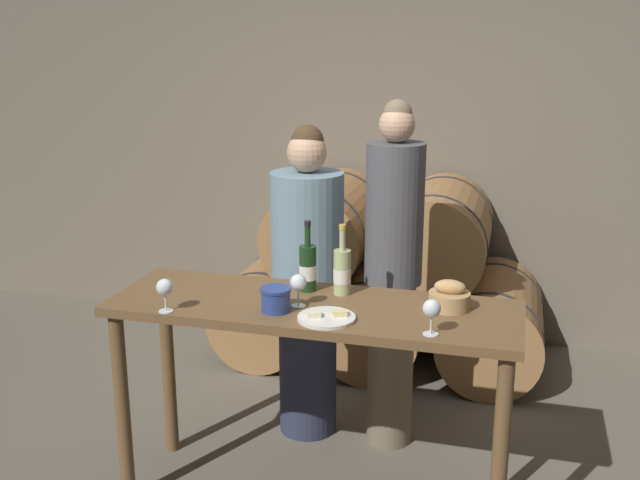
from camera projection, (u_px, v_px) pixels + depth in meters
stone_wall_back at (400, 103)px, 5.00m from camera, size 10.00×0.12×3.20m
barrel_stack at (381, 282)px, 4.75m from camera, size 2.04×0.91×1.18m
tasting_table at (313, 337)px, 3.20m from camera, size 1.74×0.57×0.95m
person_left at (307, 284)px, 3.81m from camera, size 0.37×0.37×1.63m
person_right at (393, 273)px, 3.68m from camera, size 0.28×0.28×1.76m
wine_bottle_red at (308, 268)px, 3.30m from camera, size 0.08×0.08×0.32m
wine_bottle_white at (342, 271)px, 3.26m from camera, size 0.08×0.08×0.31m
blue_crock at (276, 298)px, 3.06m from camera, size 0.13×0.13×0.10m
bread_basket at (449, 298)px, 3.09m from camera, size 0.17×0.17×0.13m
cheese_plate at (327, 317)px, 2.98m from camera, size 0.23×0.23×0.04m
wine_glass_far_left at (165, 288)px, 3.05m from camera, size 0.07×0.07×0.14m
wine_glass_left at (298, 283)px, 3.11m from camera, size 0.07×0.07×0.14m
wine_glass_center at (432, 310)px, 2.81m from camera, size 0.07×0.07×0.14m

